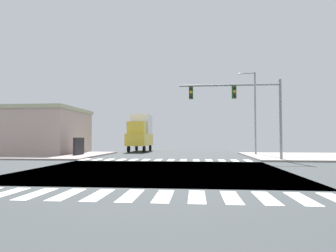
{
  "coord_description": "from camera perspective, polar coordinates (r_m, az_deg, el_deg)",
  "views": [
    {
      "loc": [
        2.22,
        -16.2,
        1.74
      ],
      "look_at": [
        0.33,
        3.98,
        2.58
      ],
      "focal_mm": 31.63,
      "sensor_mm": 36.0,
      "label": 1
    }
  ],
  "objects": [
    {
      "name": "sidewalk_corner_nw",
      "position": [
        32.09,
        -23.08,
        -5.16
      ],
      "size": [
        12.0,
        12.0,
        0.14
      ],
      "color": "gray",
      "rests_on": "ground"
    },
    {
      "name": "street_lamp",
      "position": [
        31.1,
        16.03,
        3.76
      ],
      "size": [
        1.78,
        0.32,
        8.42
      ],
      "color": "gray",
      "rests_on": "ground"
    },
    {
      "name": "box_truck_nearside_1",
      "position": [
        38.98,
        -5.33,
        -1.14
      ],
      "size": [
        2.4,
        7.2,
        4.85
      ],
      "rotation": [
        0.0,
        0.0,
        3.14
      ],
      "color": "black",
      "rests_on": "ground"
    },
    {
      "name": "crosswalk_near",
      "position": [
        9.4,
        -10.24,
        -12.97
      ],
      "size": [
        13.5,
        2.0,
        0.01
      ],
      "color": "white",
      "rests_on": "ground"
    },
    {
      "name": "traffic_signal_mast",
      "position": [
        23.73,
        13.58,
        4.85
      ],
      "size": [
        7.89,
        0.55,
        6.29
      ],
      "color": "gray",
      "rests_on": "ground"
    },
    {
      "name": "sidewalk_corner_ne",
      "position": [
        30.24,
        26.34,
        -5.28
      ],
      "size": [
        12.0,
        12.0,
        0.14
      ],
      "color": "gray",
      "rests_on": "ground"
    },
    {
      "name": "ground",
      "position": [
        16.45,
        -2.47,
        -8.52
      ],
      "size": [
        90.0,
        90.0,
        0.05
      ],
      "color": "#373B3D"
    },
    {
      "name": "bank_building",
      "position": [
        36.23,
        -25.3,
        -0.9
      ],
      "size": [
        13.1,
        8.99,
        5.03
      ],
      "color": "#B6A198",
      "rests_on": "ground"
    },
    {
      "name": "crosswalk_far",
      "position": [
        23.7,
        -0.66,
        -6.56
      ],
      "size": [
        13.5,
        2.0,
        0.01
      ],
      "color": "white",
      "rests_on": "ground"
    }
  ]
}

